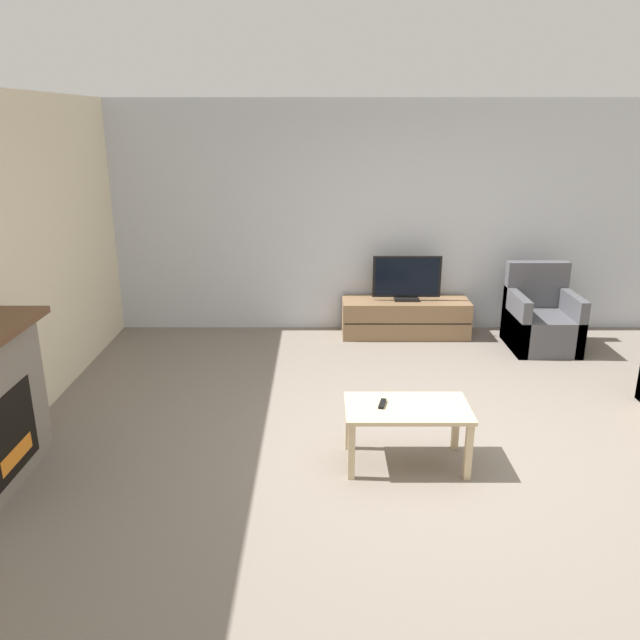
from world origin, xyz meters
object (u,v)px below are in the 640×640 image
(tv_stand, at_px, (406,318))
(armchair, at_px, (542,322))
(tv, at_px, (408,280))
(coffee_table, at_px, (408,415))
(remote, at_px, (383,404))

(tv_stand, height_order, armchair, armchair)
(tv, height_order, coffee_table, tv)
(tv_stand, bearing_deg, coffee_table, -97.28)
(tv, xyz_separation_m, remote, (-0.55, -2.89, -0.20))
(tv, bearing_deg, armchair, -15.13)
(tv_stand, height_order, coffee_table, coffee_table)
(tv_stand, distance_m, coffee_table, 2.95)
(tv_stand, height_order, remote, remote)
(armchair, bearing_deg, remote, -129.13)
(tv_stand, bearing_deg, tv, -90.00)
(tv_stand, relative_size, tv, 1.87)
(tv_stand, relative_size, armchair, 1.61)
(tv_stand, bearing_deg, armchair, -15.21)
(remote, bearing_deg, tv, 93.43)
(tv, bearing_deg, tv_stand, 90.00)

